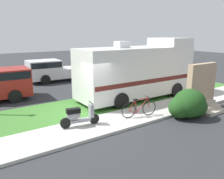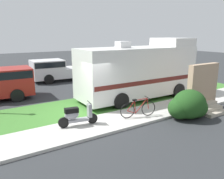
{
  "view_description": "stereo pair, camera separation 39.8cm",
  "coord_description": "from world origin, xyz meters",
  "px_view_note": "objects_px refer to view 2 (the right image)",
  "views": [
    {
      "loc": [
        -5.14,
        -9.13,
        3.9
      ],
      "look_at": [
        1.47,
        0.3,
        1.1
      ],
      "focal_mm": 37.42,
      "sensor_mm": 36.0,
      "label": 1
    },
    {
      "loc": [
        -4.81,
        -9.35,
        3.9
      ],
      "look_at": [
        1.47,
        0.3,
        1.1
      ],
      "focal_mm": 37.42,
      "sensor_mm": 36.0,
      "label": 2
    }
  ],
  "objects_px": {
    "bottle_green": "(187,100)",
    "motorhome_rv": "(139,71)",
    "scooter": "(77,115)",
    "bicycle": "(138,109)",
    "pickup_truck_far": "(59,69)"
  },
  "relations": [
    {
      "from": "bicycle",
      "to": "pickup_truck_far",
      "type": "distance_m",
      "value": 10.69
    },
    {
      "from": "bicycle",
      "to": "pickup_truck_far",
      "type": "height_order",
      "value": "pickup_truck_far"
    },
    {
      "from": "pickup_truck_far",
      "to": "bottle_green",
      "type": "relative_size",
      "value": 19.42
    },
    {
      "from": "motorhome_rv",
      "to": "bicycle",
      "type": "distance_m",
      "value": 3.77
    },
    {
      "from": "pickup_truck_far",
      "to": "bottle_green",
      "type": "height_order",
      "value": "pickup_truck_far"
    },
    {
      "from": "motorhome_rv",
      "to": "scooter",
      "type": "bearing_deg",
      "value": -156.88
    },
    {
      "from": "scooter",
      "to": "pickup_truck_far",
      "type": "distance_m",
      "value": 10.55
    },
    {
      "from": "scooter",
      "to": "pickup_truck_far",
      "type": "xyz_separation_m",
      "value": [
        3.02,
        10.1,
        0.37
      ]
    },
    {
      "from": "scooter",
      "to": "bottle_green",
      "type": "bearing_deg",
      "value": -1.89
    },
    {
      "from": "bottle_green",
      "to": "motorhome_rv",
      "type": "bearing_deg",
      "value": 122.17
    },
    {
      "from": "motorhome_rv",
      "to": "pickup_truck_far",
      "type": "xyz_separation_m",
      "value": [
        -2.08,
        7.93,
        -0.76
      ]
    },
    {
      "from": "bicycle",
      "to": "bottle_green",
      "type": "bearing_deg",
      "value": 5.42
    },
    {
      "from": "scooter",
      "to": "bicycle",
      "type": "xyz_separation_m",
      "value": [
        2.81,
        -0.58,
        -0.07
      ]
    },
    {
      "from": "motorhome_rv",
      "to": "bottle_green",
      "type": "xyz_separation_m",
      "value": [
        1.51,
        -2.39,
        -1.47
      ]
    },
    {
      "from": "bicycle",
      "to": "motorhome_rv",
      "type": "bearing_deg",
      "value": 50.28
    }
  ]
}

